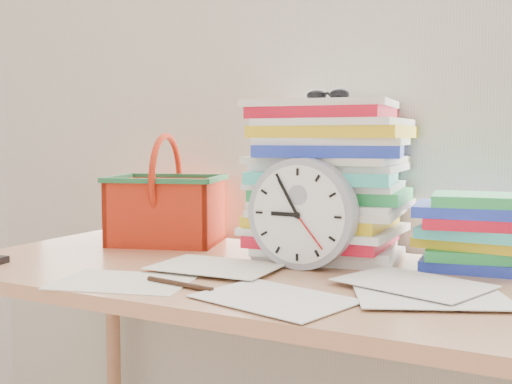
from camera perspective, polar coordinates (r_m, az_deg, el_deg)
The scene contains 9 objects.
curtain at distance 1.77m, azimuth 5.36°, elevation 13.24°, with size 2.40×0.01×2.50m, color beige.
desk at distance 1.46m, azimuth -0.62°, elevation -9.69°, with size 1.40×0.70×0.75m.
paper_stack at distance 1.57m, azimuth 6.30°, elevation 1.13°, with size 0.38×0.31×0.38m, color white, non-canonical shape.
clock at distance 1.43m, azimuth 4.16°, elevation -1.91°, with size 0.25×0.25×0.05m, color #989AA6.
sunglasses at distance 1.59m, azimuth 6.39°, elevation 8.59°, with size 0.13×0.11×0.03m, color black, non-canonical shape.
book_stack at distance 1.50m, azimuth 18.98°, elevation -3.36°, with size 0.28×0.21×0.17m, color white, non-canonical shape.
basket at distance 1.78m, azimuth -7.96°, elevation 0.19°, with size 0.29×0.23×0.30m, color red, non-canonical shape.
pen at distance 1.28m, azimuth -6.83°, elevation -8.13°, with size 0.01×0.01×0.17m, color black.
scattered_papers at distance 1.44m, azimuth -0.62°, elevation -6.58°, with size 1.26×0.42×0.02m, color white, non-canonical shape.
Camera 1 is at (0.67, 0.36, 1.04)m, focal length 45.00 mm.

